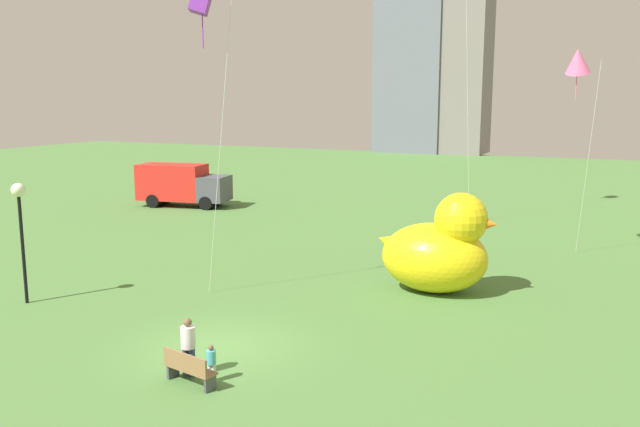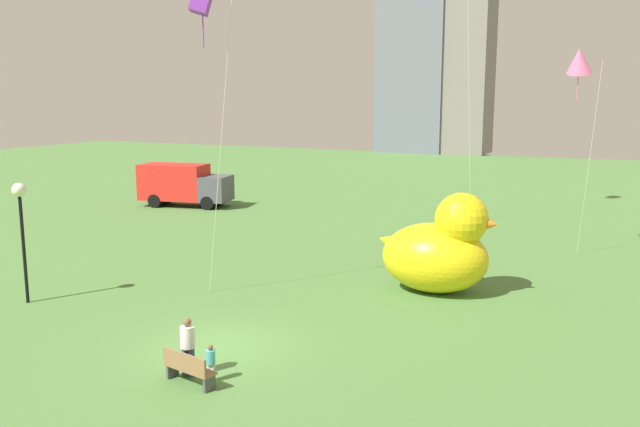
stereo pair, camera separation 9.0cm
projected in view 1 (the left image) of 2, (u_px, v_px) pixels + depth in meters
ground_plane at (219, 347)px, 19.86m from camera, size 140.00×140.00×0.00m
park_bench at (189, 368)px, 17.19m from camera, size 1.62×0.76×0.90m
person_adult at (188, 344)px, 17.70m from camera, size 0.39×0.39×1.61m
person_child at (211, 362)px, 17.37m from camera, size 0.25×0.25×1.02m
giant_inflatable_duck at (439, 250)px, 25.23m from camera, size 4.70×3.02×3.89m
lamppost at (20, 209)px, 23.53m from camera, size 0.50×0.50×4.40m
box_truck at (182, 185)px, 45.08m from camera, size 6.47×3.43×2.85m
kite_pink at (578, 61)px, 29.73m from camera, size 1.62×1.75×9.67m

